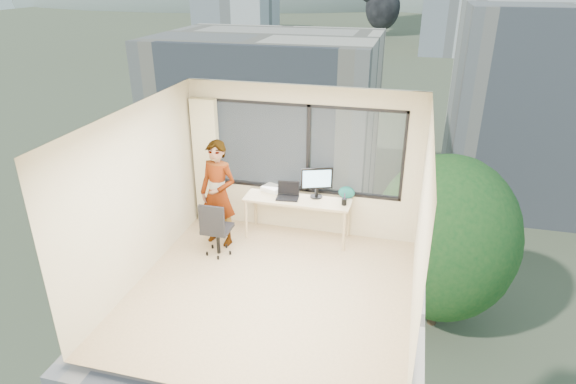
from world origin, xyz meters
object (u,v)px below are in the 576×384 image
(person, at_px, (218,194))
(laptop, at_px, (287,192))
(game_console, at_px, (272,188))
(chair, at_px, (217,227))
(desk, at_px, (298,218))
(handbag, at_px, (347,192))
(monitor, at_px, (317,183))

(person, xyz_separation_m, laptop, (1.07, 0.43, -0.04))
(person, xyz_separation_m, game_console, (0.73, 0.68, -0.12))
(chair, relative_size, laptop, 2.48)
(desk, height_order, chair, chair)
(desk, bearing_deg, laptop, -159.71)
(laptop, bearing_deg, chair, -146.22)
(chair, xyz_separation_m, handbag, (1.93, 1.06, 0.37))
(handbag, bearing_deg, monitor, -156.33)
(monitor, bearing_deg, handbag, -11.28)
(laptop, bearing_deg, handbag, 9.30)
(laptop, height_order, handbag, laptop)
(monitor, bearing_deg, person, -178.94)
(person, bearing_deg, monitor, 33.36)
(person, relative_size, handbag, 6.54)
(desk, bearing_deg, monitor, 21.36)
(person, bearing_deg, laptop, 33.64)
(chair, distance_m, monitor, 1.81)
(desk, distance_m, laptop, 0.53)
(chair, height_order, handbag, chair)
(person, distance_m, laptop, 1.15)
(laptop, bearing_deg, desk, 14.53)
(laptop, bearing_deg, monitor, 15.22)
(monitor, distance_m, game_console, 0.84)
(chair, distance_m, laptop, 1.31)
(person, distance_m, game_console, 1.01)
(game_console, distance_m, handbag, 1.31)
(game_console, bearing_deg, person, -116.08)
(desk, bearing_deg, handbag, 13.94)
(game_console, bearing_deg, monitor, 15.42)
(chair, relative_size, person, 0.54)
(game_console, bearing_deg, desk, 0.10)
(chair, xyz_separation_m, game_console, (0.62, 1.05, 0.30))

